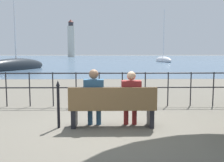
{
  "coord_description": "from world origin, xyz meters",
  "views": [
    {
      "loc": [
        -0.13,
        -5.41,
        1.6
      ],
      "look_at": [
        0.0,
        0.5,
        0.96
      ],
      "focal_mm": 40.0,
      "sensor_mm": 36.0,
      "label": 1
    }
  ],
  "objects_px": {
    "sailboat_0": "(163,60)",
    "harbor_lighthouse": "(71,40)",
    "closed_umbrella": "(58,101)",
    "sailboat_3": "(16,66)",
    "park_bench": "(113,108)",
    "seated_person_left": "(94,95)",
    "seated_person_right": "(131,96)"
  },
  "relations": [
    {
      "from": "park_bench",
      "to": "seated_person_right",
      "type": "distance_m",
      "value": 0.48
    },
    {
      "from": "park_bench",
      "to": "seated_person_left",
      "type": "bearing_deg",
      "value": 169.49
    },
    {
      "from": "harbor_lighthouse",
      "to": "seated_person_right",
      "type": "bearing_deg",
      "value": -81.56
    },
    {
      "from": "seated_person_left",
      "to": "closed_umbrella",
      "type": "bearing_deg",
      "value": -173.38
    },
    {
      "from": "seated_person_left",
      "to": "sailboat_3",
      "type": "relative_size",
      "value": 0.14
    },
    {
      "from": "sailboat_0",
      "to": "harbor_lighthouse",
      "type": "distance_m",
      "value": 99.81
    },
    {
      "from": "closed_umbrella",
      "to": "sailboat_3",
      "type": "height_order",
      "value": "sailboat_3"
    },
    {
      "from": "sailboat_0",
      "to": "sailboat_3",
      "type": "relative_size",
      "value": 1.22
    },
    {
      "from": "seated_person_left",
      "to": "harbor_lighthouse",
      "type": "bearing_deg",
      "value": 98.11
    },
    {
      "from": "seated_person_left",
      "to": "sailboat_0",
      "type": "relative_size",
      "value": 0.12
    },
    {
      "from": "seated_person_left",
      "to": "seated_person_right",
      "type": "height_order",
      "value": "seated_person_left"
    },
    {
      "from": "park_bench",
      "to": "seated_person_right",
      "type": "relative_size",
      "value": 1.54
    },
    {
      "from": "seated_person_left",
      "to": "park_bench",
      "type": "bearing_deg",
      "value": -10.51
    },
    {
      "from": "seated_person_right",
      "to": "sailboat_0",
      "type": "bearing_deg",
      "value": 76.27
    },
    {
      "from": "seated_person_left",
      "to": "sailboat_3",
      "type": "xyz_separation_m",
      "value": [
        -8.98,
        20.38,
        -0.34
      ]
    },
    {
      "from": "park_bench",
      "to": "harbor_lighthouse",
      "type": "height_order",
      "value": "harbor_lighthouse"
    },
    {
      "from": "closed_umbrella",
      "to": "sailboat_0",
      "type": "distance_m",
      "value": 46.42
    },
    {
      "from": "seated_person_right",
      "to": "harbor_lighthouse",
      "type": "xyz_separation_m",
      "value": [
        -20.61,
        138.84,
        9.19
      ]
    },
    {
      "from": "sailboat_3",
      "to": "seated_person_right",
      "type": "bearing_deg",
      "value": -44.22
    },
    {
      "from": "sailboat_3",
      "to": "seated_person_left",
      "type": "bearing_deg",
      "value": -46.12
    },
    {
      "from": "seated_person_right",
      "to": "sailboat_3",
      "type": "xyz_separation_m",
      "value": [
        -9.79,
        20.38,
        -0.32
      ]
    },
    {
      "from": "closed_umbrella",
      "to": "sailboat_0",
      "type": "height_order",
      "value": "sailboat_0"
    },
    {
      "from": "seated_person_right",
      "to": "closed_umbrella",
      "type": "distance_m",
      "value": 1.59
    },
    {
      "from": "seated_person_right",
      "to": "park_bench",
      "type": "bearing_deg",
      "value": -169.22
    },
    {
      "from": "sailboat_0",
      "to": "seated_person_right",
      "type": "bearing_deg",
      "value": -112.72
    },
    {
      "from": "harbor_lighthouse",
      "to": "sailboat_0",
      "type": "bearing_deg",
      "value": -71.51
    },
    {
      "from": "park_bench",
      "to": "seated_person_left",
      "type": "relative_size",
      "value": 1.48
    },
    {
      "from": "harbor_lighthouse",
      "to": "seated_person_left",
      "type": "bearing_deg",
      "value": -81.89
    },
    {
      "from": "seated_person_left",
      "to": "seated_person_right",
      "type": "xyz_separation_m",
      "value": [
        0.82,
        0.0,
        -0.02
      ]
    },
    {
      "from": "seated_person_right",
      "to": "sailboat_0",
      "type": "xyz_separation_m",
      "value": [
        10.9,
        44.61,
        -0.3
      ]
    },
    {
      "from": "park_bench",
      "to": "harbor_lighthouse",
      "type": "relative_size",
      "value": 0.09
    },
    {
      "from": "seated_person_right",
      "to": "harbor_lighthouse",
      "type": "height_order",
      "value": "harbor_lighthouse"
    }
  ]
}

